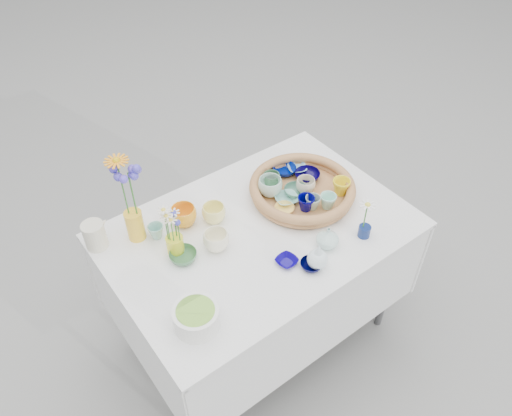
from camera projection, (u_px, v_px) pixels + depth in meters
ground at (258, 331)px, 2.62m from camera, size 80.00×80.00×0.00m
display_table at (258, 331)px, 2.62m from camera, size 1.26×0.86×0.77m
wicker_tray at (302, 190)px, 2.22m from camera, size 0.47×0.47×0.08m
tray_ceramic_0 at (284, 170)px, 2.33m from camera, size 0.11×0.11×0.03m
tray_ceramic_1 at (307, 176)px, 2.30m from camera, size 0.14×0.14×0.04m
tray_ceramic_2 at (341, 187)px, 2.21m from camera, size 0.09×0.09×0.07m
tray_ceramic_3 at (296, 191)px, 2.22m from camera, size 0.13×0.13×0.03m
tray_ceramic_4 at (313, 203)px, 2.14m from camera, size 0.07×0.07×0.06m
tray_ceramic_5 at (286, 199)px, 2.19m from camera, size 0.13×0.13×0.02m
tray_ceramic_6 at (270, 187)px, 2.20m from camera, size 0.13×0.13×0.08m
tray_ceramic_7 at (306, 186)px, 2.22m from camera, size 0.11×0.11×0.07m
tray_ceramic_8 at (297, 168)px, 2.35m from camera, size 0.12×0.12×0.02m
tray_ceramic_9 at (306, 203)px, 2.13m from camera, size 0.09×0.09×0.07m
tray_ceramic_10 at (284, 209)px, 2.14m from camera, size 0.11×0.11×0.03m
tray_ceramic_11 at (328, 201)px, 2.15m from camera, size 0.09×0.09×0.07m
tray_ceramic_12 at (271, 180)px, 2.26m from camera, size 0.09×0.09×0.06m
loose_ceramic_0 at (184, 216)px, 2.09m from camera, size 0.14×0.14×0.09m
loose_ceramic_1 at (214, 214)px, 2.11m from camera, size 0.11×0.11×0.08m
loose_ceramic_2 at (183, 256)px, 1.96m from camera, size 0.14×0.14×0.03m
loose_ceramic_3 at (216, 241)px, 1.99m from camera, size 0.13×0.13×0.08m
loose_ceramic_4 at (287, 261)px, 1.95m from camera, size 0.09×0.09×0.02m
loose_ceramic_5 at (156, 231)px, 2.04m from camera, size 0.09×0.09×0.06m
loose_ceramic_6 at (311, 265)px, 1.93m from camera, size 0.10×0.10×0.03m
fluted_bowl at (196, 318)px, 1.72m from camera, size 0.20×0.20×0.08m
bud_vase_paleblue at (318, 255)px, 1.90m from camera, size 0.09×0.09×0.12m
bud_vase_seafoam at (328, 237)px, 1.99m from camera, size 0.12×0.12×0.10m
bud_vase_cobalt at (364, 231)px, 2.05m from camera, size 0.06×0.06×0.05m
single_daisy at (365, 216)px, 1.99m from camera, size 0.10×0.10×0.14m
tall_vase_yellow at (135, 225)px, 2.02m from camera, size 0.10×0.10×0.14m
gerbera at (123, 188)px, 1.88m from camera, size 0.12×0.12×0.28m
hydrangea at (133, 194)px, 1.90m from camera, size 0.11×0.11×0.29m
white_pitcher at (95, 235)px, 1.99m from camera, size 0.13×0.10×0.12m
daisy_cup at (175, 244)px, 1.98m from camera, size 0.07×0.07×0.08m
daisy_posy at (172, 226)px, 1.89m from camera, size 0.08×0.08×0.16m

